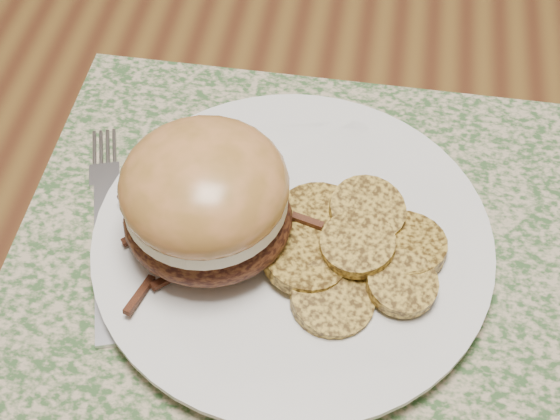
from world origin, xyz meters
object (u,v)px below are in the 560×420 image
object	(u,v)px
dining_table	(466,93)
pork_sandwich	(206,199)
fork	(106,226)
dinner_plate	(293,242)

from	to	relation	value
dining_table	pork_sandwich	world-z (taller)	pork_sandwich
dining_table	pork_sandwich	xyz separation A→B (m)	(-0.19, -0.27, 0.14)
pork_sandwich	fork	bearing A→B (deg)	175.42
dining_table	dinner_plate	xyz separation A→B (m)	(-0.13, -0.27, 0.09)
dining_table	pork_sandwich	distance (m)	0.36
dining_table	fork	world-z (taller)	fork
dining_table	fork	size ratio (longest dim) A/B	8.04
dining_table	fork	bearing A→B (deg)	-135.06
dining_table	dinner_plate	distance (m)	0.31
pork_sandwich	dining_table	bearing A→B (deg)	55.57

